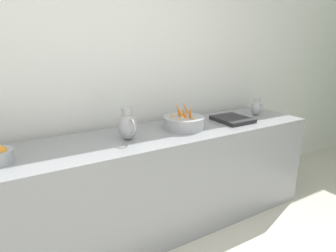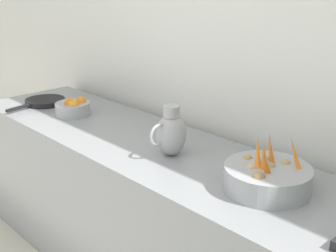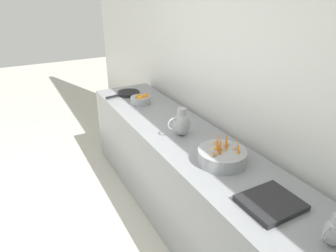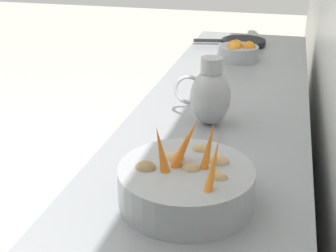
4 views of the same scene
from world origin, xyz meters
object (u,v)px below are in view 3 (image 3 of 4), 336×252
object	(u,v)px
metal_pitcher_tall	(181,123)
metal_pitcher_short	(334,232)
skillet_on_counter	(128,93)
orange_bowl	(141,99)
vegetable_colander	(222,156)

from	to	relation	value
metal_pitcher_tall	metal_pitcher_short	distance (m)	1.45
metal_pitcher_tall	metal_pitcher_short	xyz separation A→B (m)	(-0.04, 1.45, -0.03)
skillet_on_counter	orange_bowl	bearing A→B (deg)	91.88
metal_pitcher_short	skillet_on_counter	xyz separation A→B (m)	(0.05, -2.69, -0.06)
vegetable_colander	metal_pitcher_tall	distance (m)	0.54
orange_bowl	metal_pitcher_short	xyz separation A→B (m)	(-0.04, 2.34, 0.03)
orange_bowl	metal_pitcher_short	distance (m)	2.34
skillet_on_counter	metal_pitcher_short	bearing A→B (deg)	91.11
metal_pitcher_short	skillet_on_counter	bearing A→B (deg)	-88.89
vegetable_colander	skillet_on_counter	world-z (taller)	vegetable_colander
vegetable_colander	orange_bowl	world-z (taller)	vegetable_colander
metal_pitcher_tall	skillet_on_counter	bearing A→B (deg)	-89.57
vegetable_colander	orange_bowl	xyz separation A→B (m)	(0.03, -1.43, -0.01)
skillet_on_counter	metal_pitcher_tall	bearing A→B (deg)	90.43
metal_pitcher_tall	skillet_on_counter	xyz separation A→B (m)	(0.01, -1.24, -0.10)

